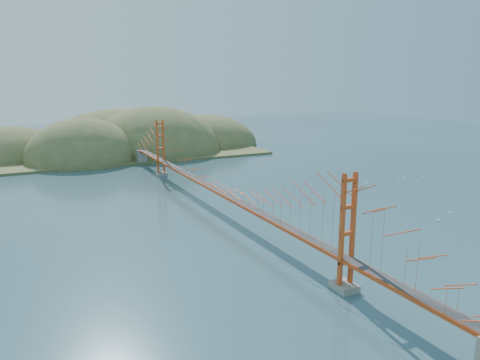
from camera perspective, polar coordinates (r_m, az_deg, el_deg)
name	(u,v)px	position (r m, az deg, el deg)	size (l,w,h in m)	color
ground	(219,212)	(71.96, -2.52, -3.91)	(320.00, 320.00, 0.00)	#2C4D59
bridge	(218,167)	(70.47, -2.64, 1.60)	(2.20, 94.40, 12.00)	gray
far_headlands	(129,150)	(136.61, -13.40, 3.61)	(84.00, 58.00, 25.00)	olive
sailboat_5	(423,176)	(103.65, 21.39, 0.41)	(0.51, 0.61, 0.71)	white
sailboat_6	(450,212)	(77.96, 24.21, -3.63)	(0.59, 0.59, 0.61)	white
sailboat_4	(366,183)	(93.68, 15.15, -0.37)	(0.69, 0.69, 0.73)	white
sailboat_0	(343,204)	(77.78, 12.42, -2.83)	(0.59, 0.59, 0.66)	white
sailboat_11	(405,177)	(101.93, 19.46, 0.37)	(0.67, 0.67, 0.72)	white
sailboat_17	(338,168)	(107.63, 11.88, 1.42)	(0.54, 0.48, 0.62)	white
sailboat_16	(298,168)	(106.28, 7.05, 1.46)	(0.58, 0.58, 0.60)	white
sailboat_8	(336,185)	(90.54, 11.67, -0.63)	(0.66, 0.66, 0.70)	white
sailboat_1	(326,176)	(98.74, 10.42, 0.51)	(0.67, 0.67, 0.73)	white
sailboat_15	(277,157)	(120.38, 4.48, 2.82)	(0.50, 0.62, 0.72)	white
sailboat_7	(260,160)	(115.28, 2.44, 2.42)	(0.65, 0.57, 0.74)	white
sailboat_2	(438,220)	(73.29, 23.02, -4.50)	(0.57, 0.47, 0.67)	white
sailboat_3	(253,179)	(94.43, 1.59, 0.16)	(0.59, 0.58, 0.66)	white
sailboat_10	(344,253)	(56.67, 12.53, -8.65)	(0.49, 0.59, 0.69)	white
sailboat_9	(401,167)	(112.86, 18.98, 1.52)	(0.54, 0.54, 0.61)	white
sailboat_extra_0	(399,179)	(99.33, 18.84, 0.11)	(0.66, 0.66, 0.71)	white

